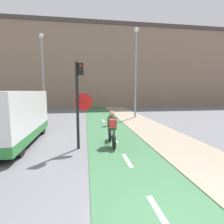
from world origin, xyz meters
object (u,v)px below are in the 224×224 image
traffic_light_pole (79,96)px  street_lamp_far (43,67)px  cyclist_near (112,129)px  van (10,118)px  street_lamp_sidewalk (136,64)px

traffic_light_pole → street_lamp_far: size_ratio=0.48×
street_lamp_far → cyclist_near: (4.56, -8.82, -3.53)m
street_lamp_far → van: bearing=-87.5°
street_lamp_far → cyclist_near: 10.54m
street_lamp_far → van: 8.57m
traffic_light_pole → street_lamp_sidewalk: size_ratio=0.46×
traffic_light_pole → cyclist_near: traffic_light_pole is taller
street_lamp_sidewalk → van: size_ratio=1.45×
street_lamp_sidewalk → cyclist_near: bearing=-113.4°
traffic_light_pole → cyclist_near: 1.88m
street_lamp_sidewalk → cyclist_near: size_ratio=4.19×
cyclist_near → street_lamp_far: bearing=117.4°
street_lamp_sidewalk → van: (-7.23, -6.11, -3.25)m
street_lamp_far → van: street_lamp_far is taller
traffic_light_pole → street_lamp_far: bearing=109.9°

